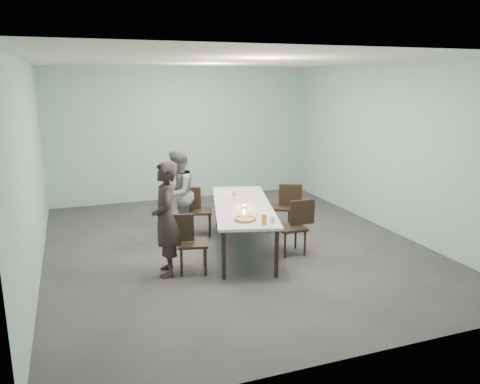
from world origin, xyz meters
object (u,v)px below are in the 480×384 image
object	(u,v)px
chair_near_left	(187,239)
diner_near	(166,219)
table	(243,208)
amber_tumbler	(234,193)
diner_far	(178,193)
side_plate	(253,215)
beer_glass	(264,220)
chair_far_left	(196,207)
chair_near_right	(296,223)
water_tumbler	(272,220)
pizza	(245,219)
tealight	(244,207)
chair_far_right	(284,204)

from	to	relation	value
chair_near_left	diner_near	size ratio (longest dim) A/B	0.53
table	diner_near	xyz separation A→B (m)	(-1.38, -0.62, 0.13)
amber_tumbler	diner_far	bearing A→B (deg)	157.61
amber_tumbler	chair_near_left	bearing A→B (deg)	-132.69
side_plate	beer_glass	world-z (taller)	beer_glass
chair_far_left	diner_far	distance (m)	0.41
chair_near_right	side_plate	distance (m)	0.85
amber_tumbler	chair_near_right	bearing A→B (deg)	-59.98
side_plate	table	bearing A→B (deg)	82.81
water_tumbler	beer_glass	bearing A→B (deg)	-160.23
diner_near	pizza	bearing A→B (deg)	85.16
table	diner_near	distance (m)	1.52
chair_near_right	beer_glass	distance (m)	1.08
chair_far_left	diner_near	xyz separation A→B (m)	(-0.83, -1.57, 0.32)
diner_far	side_plate	distance (m)	1.81
diner_far	beer_glass	size ratio (longest dim) A/B	10.35
chair_near_left	pizza	distance (m)	0.88
amber_tumbler	diner_near	bearing A→B (deg)	-139.70
table	tealight	distance (m)	0.23
diner_near	water_tumbler	size ratio (longest dim) A/B	18.21
chair_near_right	chair_far_right	distance (m)	1.19
diner_far	chair_far_right	bearing A→B (deg)	114.78
diner_near	tealight	world-z (taller)	diner_near
chair_near_left	tealight	distance (m)	1.16
chair_far_left	side_plate	xyz separation A→B (m)	(0.46, -1.61, 0.25)
table	amber_tumbler	xyz separation A→B (m)	(0.07, 0.61, 0.10)
water_tumbler	tealight	world-z (taller)	water_tumbler
chair_near_right	diner_far	world-z (taller)	diner_far
tealight	chair_far_left	bearing A→B (deg)	113.00
chair_near_left	pizza	world-z (taller)	chair_near_left
table	amber_tumbler	distance (m)	0.62
table	side_plate	xyz separation A→B (m)	(-0.08, -0.66, 0.06)
diner_near	water_tumbler	distance (m)	1.49
chair_far_left	chair_far_right	bearing A→B (deg)	6.66
chair_far_right	diner_near	xyz separation A→B (m)	(-2.43, -1.26, 0.32)
table	tealight	bearing A→B (deg)	-103.33
diner_far	tealight	distance (m)	1.44
chair_near_right	water_tumbler	bearing A→B (deg)	42.37
chair_far_right	diner_far	distance (m)	1.95
side_plate	water_tumbler	xyz separation A→B (m)	(0.12, -0.43, 0.04)
chair_near_right	beer_glass	world-z (taller)	beer_glass
diner_near	table	bearing A→B (deg)	121.73
tealight	beer_glass	bearing A→B (deg)	-93.16
chair_far_left	pizza	bearing A→B (deg)	-63.97
chair_near_left	chair_near_right	bearing A→B (deg)	17.87
amber_tumbler	water_tumbler	bearing A→B (deg)	-91.05
chair_near_left	diner_far	bearing A→B (deg)	94.81
tealight	chair_near_right	bearing A→B (deg)	-20.75
amber_tumbler	table	bearing A→B (deg)	-96.73
diner_far	side_plate	bearing A→B (deg)	60.17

